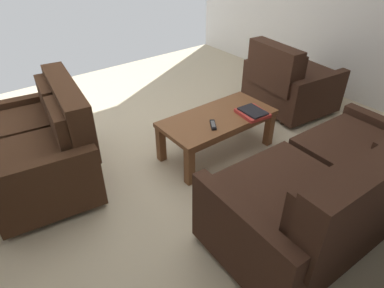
% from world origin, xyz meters
% --- Properties ---
extents(ground_plane, '(5.19, 5.02, 0.01)m').
position_xyz_m(ground_plane, '(0.00, 0.00, -0.00)').
color(ground_plane, beige).
extents(sofa_main, '(1.75, 0.93, 0.90)m').
position_xyz_m(sofa_main, '(-0.37, 1.50, 0.38)').
color(sofa_main, black).
rests_on(sofa_main, ground).
extents(loveseat_near, '(0.94, 1.31, 0.87)m').
position_xyz_m(loveseat_near, '(1.04, -0.32, 0.37)').
color(loveseat_near, black).
rests_on(loveseat_near, ground).
extents(coffee_table, '(1.10, 0.53, 0.40)m').
position_xyz_m(coffee_table, '(-0.39, 0.25, 0.34)').
color(coffee_table, brown).
rests_on(coffee_table, ground).
extents(armchair_side, '(0.91, 0.97, 0.84)m').
position_xyz_m(armchair_side, '(-1.65, 0.08, 0.35)').
color(armchair_side, black).
rests_on(armchair_side, ground).
extents(book_stack, '(0.28, 0.30, 0.05)m').
position_xyz_m(book_stack, '(-0.67, 0.43, 0.43)').
color(book_stack, '#C63833').
rests_on(book_stack, coffee_table).
extents(tv_remote, '(0.12, 0.16, 0.02)m').
position_xyz_m(tv_remote, '(-0.24, 0.36, 0.41)').
color(tv_remote, black).
rests_on(tv_remote, coffee_table).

